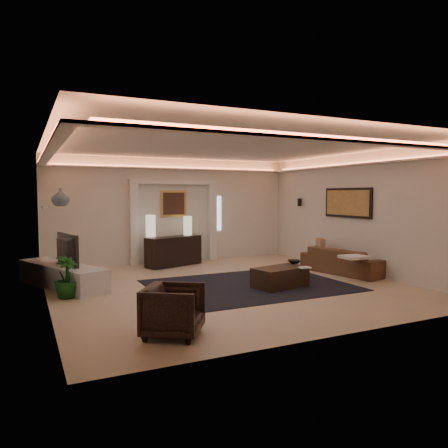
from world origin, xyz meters
name	(u,v)px	position (x,y,z in m)	size (l,w,h in m)	color
floor	(228,285)	(0.00, 0.00, 0.00)	(7.00, 7.00, 0.00)	#CEAF86
ceiling	(228,146)	(0.00, 0.00, 2.90)	(7.00, 7.00, 0.00)	white
wall_back	(173,211)	(0.00, 3.50, 1.45)	(7.00, 7.00, 0.00)	silver
wall_front	(343,229)	(0.00, -3.50, 1.45)	(7.00, 7.00, 0.00)	silver
wall_left	(45,221)	(-3.50, 0.00, 1.45)	(7.00, 7.00, 0.00)	silver
wall_right	(357,213)	(3.50, 0.00, 1.45)	(7.00, 7.00, 0.00)	silver
cove_soffit	(228,160)	(0.00, 0.00, 2.62)	(7.00, 7.00, 0.04)	silver
daylight_slit	(217,213)	(1.35, 3.48, 1.35)	(0.25, 0.03, 1.00)	white
area_rug	(249,285)	(0.40, -0.20, 0.01)	(4.00, 3.00, 0.01)	black
pilaster_left	(134,225)	(-1.15, 3.40, 1.10)	(0.22, 0.20, 2.20)	silver
pilaster_right	(212,222)	(1.15, 3.40, 1.10)	(0.22, 0.20, 2.20)	silver
alcove_header	(174,182)	(0.00, 3.40, 2.25)	(2.52, 0.20, 0.12)	silver
painting_frame	(174,204)	(0.00, 3.47, 1.65)	(0.74, 0.04, 0.74)	tan
painting_canvas	(174,204)	(0.00, 3.44, 1.65)	(0.62, 0.02, 0.62)	#4C2D1E
art_panel_frame	(348,203)	(3.47, 0.30, 1.70)	(0.04, 1.64, 0.74)	black
art_panel_gold	(347,203)	(3.44, 0.30, 1.70)	(0.02, 1.50, 0.62)	tan
wall_sconce	(300,202)	(3.38, 2.20, 1.68)	(0.12, 0.12, 0.22)	black
wall_niche	(45,207)	(-3.44, 1.40, 1.65)	(0.10, 0.55, 0.04)	silver
console	(174,251)	(-0.23, 2.82, 0.40)	(1.55, 0.48, 0.77)	black
lamp_left	(151,225)	(-0.79, 3.03, 1.09)	(0.26, 0.26, 0.58)	beige
lamp_right	(188,224)	(0.27, 3.07, 1.09)	(0.23, 0.23, 0.52)	beige
media_ledge	(62,276)	(-3.15, 1.37, 0.23)	(0.65, 2.60, 0.49)	silver
tv	(62,251)	(-3.15, 1.18, 0.77)	(0.15, 1.12, 0.65)	black
figurine	(70,250)	(-2.89, 2.30, 0.64)	(0.16, 0.16, 0.42)	#3B2C1C
ginger_jar	(60,197)	(-3.15, 1.21, 1.85)	(0.34, 0.34, 0.36)	slate
plant	(67,277)	(-3.15, 0.31, 0.39)	(0.44, 0.44, 0.78)	#144614
sofa	(344,261)	(3.15, 0.05, 0.31)	(0.82, 2.09, 0.61)	brown
throw_blanket	(354,257)	(2.64, -0.87, 0.55)	(0.56, 0.46, 0.06)	beige
throw_pillow	(320,247)	(3.15, 0.94, 0.55)	(0.12, 0.41, 0.41)	tan
coffee_table	(280,277)	(0.89, -0.62, 0.20)	(1.12, 0.61, 0.42)	black
bowl	(294,262)	(1.45, -0.31, 0.44)	(0.28, 0.28, 0.07)	black
magazine	(305,268)	(1.29, -0.92, 0.42)	(0.23, 0.16, 0.03)	silver
armchair	(174,311)	(-2.06, -2.55, 0.35)	(0.74, 0.76, 0.69)	black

